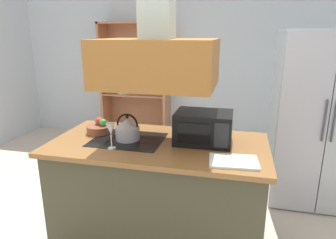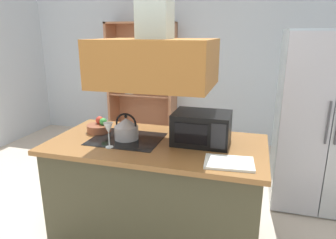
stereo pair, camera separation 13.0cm
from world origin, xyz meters
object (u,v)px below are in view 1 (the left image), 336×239
kettle (127,129)px  microwave (204,127)px  refrigerator (318,119)px  wine_glass_on_counter (111,130)px  dish_cabinet (136,89)px  fruit_bowl (99,128)px  cutting_board (234,161)px

kettle → microwave: 0.64m
refrigerator → wine_glass_on_counter: 2.18m
dish_cabinet → fruit_bowl: 2.43m
kettle → cutting_board: kettle is taller
cutting_board → fruit_bowl: (-1.21, 0.38, 0.04)m
microwave → wine_glass_on_counter: size_ratio=2.23×
kettle → cutting_board: bearing=-16.9°
refrigerator → wine_glass_on_counter: bearing=-144.8°
refrigerator → fruit_bowl: size_ratio=8.39×
refrigerator → cutting_board: (-0.83, -1.31, 0.00)m
kettle → cutting_board: size_ratio=0.67×
microwave → wine_glass_on_counter: (-0.69, -0.31, 0.02)m
dish_cabinet → kettle: bearing=-72.3°
kettle → fruit_bowl: (-0.32, 0.11, -0.05)m
dish_cabinet → cutting_board: (1.69, -2.77, 0.05)m
dish_cabinet → fruit_bowl: dish_cabinet is taller
wine_glass_on_counter → cutting_board: bearing=-3.2°
kettle → microwave: bearing=7.8°
microwave → fruit_bowl: size_ratio=2.12×
wine_glass_on_counter → fruit_bowl: 0.44m
cutting_board → wine_glass_on_counter: 0.96m
wine_glass_on_counter → fruit_bowl: (-0.27, 0.33, -0.11)m
kettle → fruit_bowl: 0.34m
dish_cabinet → cutting_board: bearing=-58.6°
dish_cabinet → kettle: 2.62m
refrigerator → fruit_bowl: (-2.05, -0.93, 0.04)m
dish_cabinet → wine_glass_on_counter: bearing=-74.7°
kettle → fruit_bowl: kettle is taller
wine_glass_on_counter → microwave: bearing=24.0°
fruit_bowl → dish_cabinet: bearing=101.3°
dish_cabinet → cutting_board: dish_cabinet is taller
microwave → fruit_bowl: (-0.95, 0.03, -0.08)m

